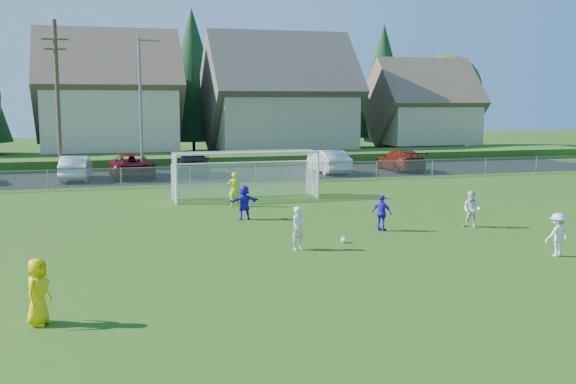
% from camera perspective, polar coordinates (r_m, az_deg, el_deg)
% --- Properties ---
extents(ground, '(160.00, 160.00, 0.00)m').
position_cam_1_polar(ground, '(19.98, 6.45, -6.99)').
color(ground, '#193D0C').
rests_on(ground, ground).
extents(asphalt_lot, '(60.00, 60.00, 0.00)m').
position_cam_1_polar(asphalt_lot, '(46.20, -6.75, 1.45)').
color(asphalt_lot, black).
rests_on(asphalt_lot, ground).
extents(grass_embankment, '(70.00, 6.00, 0.80)m').
position_cam_1_polar(grass_embankment, '(53.54, -8.08, 2.72)').
color(grass_embankment, '#1E420F').
rests_on(grass_embankment, ground).
extents(soccer_ball, '(0.22, 0.22, 0.22)m').
position_cam_1_polar(soccer_ball, '(24.24, 4.75, -4.06)').
color(soccer_ball, white).
rests_on(soccer_ball, ground).
extents(referee, '(0.78, 0.90, 1.55)m').
position_cam_1_polar(referee, '(16.43, -20.41, -7.92)').
color(referee, yellow).
rests_on(referee, ground).
extents(player_white_a, '(0.65, 0.56, 1.49)m').
position_cam_1_polar(player_white_a, '(22.95, 0.88, -3.10)').
color(player_white_a, silver).
rests_on(player_white_a, ground).
extents(player_white_b, '(0.88, 0.91, 1.48)m').
position_cam_1_polar(player_white_b, '(27.91, 15.28, -1.43)').
color(player_white_b, silver).
rests_on(player_white_b, ground).
extents(player_white_c, '(0.98, 0.63, 1.43)m').
position_cam_1_polar(player_white_c, '(23.76, 21.85, -3.36)').
color(player_white_c, silver).
rests_on(player_white_c, ground).
extents(player_blue_a, '(0.79, 0.86, 1.41)m').
position_cam_1_polar(player_blue_a, '(26.51, 7.96, -1.78)').
color(player_blue_a, '#2915CD').
rests_on(player_blue_a, ground).
extents(player_blue_b, '(1.41, 0.54, 1.49)m').
position_cam_1_polar(player_blue_b, '(28.82, -3.73, -0.88)').
color(player_blue_b, '#2915CD').
rests_on(player_blue_b, ground).
extents(goalkeeper, '(0.66, 0.48, 1.66)m').
position_cam_1_polar(goalkeeper, '(32.32, -4.55, 0.22)').
color(goalkeeper, '#C0DB19').
rests_on(goalkeeper, ground).
extents(car_b, '(2.05, 4.88, 1.57)m').
position_cam_1_polar(car_b, '(44.96, -17.51, 1.96)').
color(car_b, silver).
rests_on(car_b, ground).
extents(car_c, '(2.81, 5.84, 1.61)m').
position_cam_1_polar(car_c, '(45.56, -13.13, 2.21)').
color(car_c, '#500910').
rests_on(car_c, ground).
extents(car_d, '(2.76, 5.62, 1.57)m').
position_cam_1_polar(car_d, '(46.04, -8.04, 2.38)').
color(car_d, black).
rests_on(car_d, ground).
extents(car_f, '(1.75, 4.92, 1.62)m').
position_cam_1_polar(car_f, '(47.04, 3.45, 2.58)').
color(car_f, '#B9B9B9').
rests_on(car_f, ground).
extents(car_g, '(2.27, 5.32, 1.53)m').
position_cam_1_polar(car_g, '(49.25, 9.47, 2.67)').
color(car_g, '#63190B').
rests_on(car_g, ground).
extents(soccer_goal, '(7.42, 1.90, 2.50)m').
position_cam_1_polar(soccer_goal, '(34.85, -3.69, 2.10)').
color(soccer_goal, white).
rests_on(soccer_goal, ground).
extents(chainlink_fence, '(52.06, 0.06, 1.20)m').
position_cam_1_polar(chainlink_fence, '(40.75, -5.49, 1.49)').
color(chainlink_fence, gray).
rests_on(chainlink_fence, ground).
extents(streetlight, '(1.38, 0.18, 9.00)m').
position_cam_1_polar(streetlight, '(43.92, -12.30, 7.31)').
color(streetlight, slate).
rests_on(streetlight, ground).
extents(utility_pole, '(1.60, 0.26, 10.00)m').
position_cam_1_polar(utility_pole, '(44.86, -18.91, 7.47)').
color(utility_pole, '#473321').
rests_on(utility_pole, ground).
extents(houses_row, '(53.90, 11.45, 13.27)m').
position_cam_1_polar(houses_row, '(61.05, -7.35, 9.86)').
color(houses_row, tan).
rests_on(houses_row, ground).
extents(tree_row, '(65.98, 12.36, 13.80)m').
position_cam_1_polar(tree_row, '(67.11, -8.98, 9.28)').
color(tree_row, '#382616').
rests_on(tree_row, ground).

